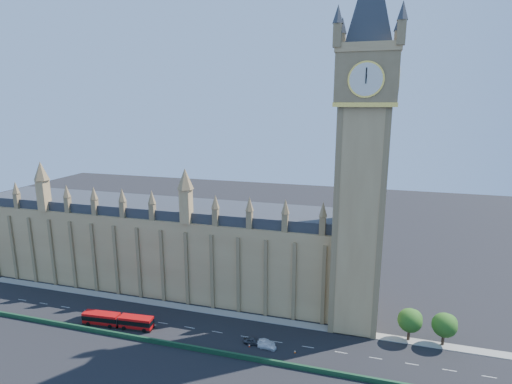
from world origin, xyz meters
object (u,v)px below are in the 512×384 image
(car_grey, at_px, (253,341))
(car_silver, at_px, (266,343))
(car_white, at_px, (267,346))
(red_bus, at_px, (118,320))

(car_grey, height_order, car_silver, car_grey)
(car_white, bearing_deg, car_silver, 25.48)
(car_grey, bearing_deg, car_white, -102.46)
(car_white, bearing_deg, car_grey, 79.84)
(red_bus, bearing_deg, car_silver, -0.96)
(car_silver, bearing_deg, car_grey, 101.56)
(red_bus, xyz_separation_m, car_white, (41.14, 1.41, -1.10))
(red_bus, distance_m, car_white, 41.18)
(red_bus, distance_m, car_silver, 40.74)
(car_silver, distance_m, car_white, 1.26)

